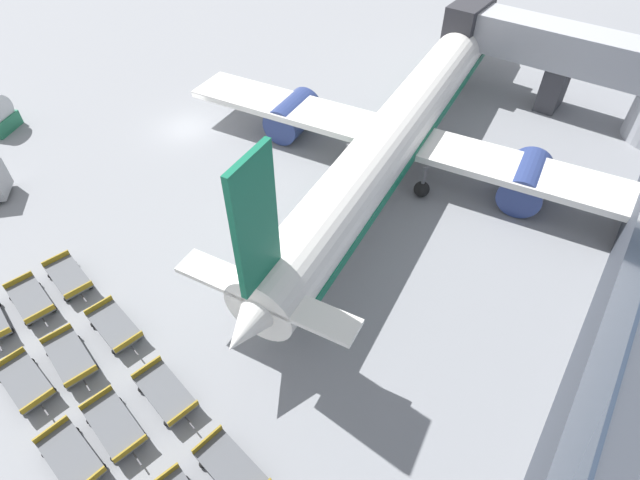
{
  "coord_description": "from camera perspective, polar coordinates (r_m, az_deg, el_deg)",
  "views": [
    {
      "loc": [
        27.52,
        -21.77,
        20.91
      ],
      "look_at": [
        16.72,
        -6.11,
        2.18
      ],
      "focal_mm": 28.0,
      "sensor_mm": 36.0,
      "label": 1
    }
  ],
  "objects": [
    {
      "name": "ground_plane",
      "position": [
        40.84,
        -14.94,
        12.22
      ],
      "size": [
        500.0,
        500.0,
        0.0
      ],
      "primitive_type": "plane",
      "color": "gray"
    },
    {
      "name": "baggage_dolly_row_near_col_c",
      "position": [
        24.2,
        -26.56,
        -21.37
      ],
      "size": [
        3.92,
        1.94,
        0.92
      ],
      "color": "#515459",
      "rests_on": "ground_plane"
    },
    {
      "name": "baggage_dolly_row_mid_b_col_c",
      "position": [
        24.22,
        -17.23,
        -16.33
      ],
      "size": [
        3.92,
        2.1,
        0.92
      ],
      "color": "#515459",
      "rests_on": "ground_plane"
    },
    {
      "name": "baggage_dolly_row_mid_b_col_d",
      "position": [
        22.13,
        -10.04,
        -24.34
      ],
      "size": [
        3.92,
        1.98,
        0.92
      ],
      "color": "#515459",
      "rests_on": "ground_plane"
    },
    {
      "name": "baggage_dolly_row_near_col_b",
      "position": [
        27.01,
        -30.65,
        -13.81
      ],
      "size": [
        3.92,
        1.96,
        0.92
      ],
      "color": "#515459",
      "rests_on": "ground_plane"
    },
    {
      "name": "baggage_dolly_row_mid_b_col_b",
      "position": [
        27.12,
        -22.41,
        -9.1
      ],
      "size": [
        3.92,
        2.07,
        0.92
      ],
      "color": "#515459",
      "rests_on": "ground_plane"
    },
    {
      "name": "baggage_dolly_row_mid_a_col_b",
      "position": [
        26.86,
        -26.66,
        -11.9
      ],
      "size": [
        3.92,
        2.23,
        0.92
      ],
      "color": "#515459",
      "rests_on": "ground_plane"
    },
    {
      "name": "baggage_dolly_row_mid_a_col_a",
      "position": [
        30.17,
        -30.16,
        -5.94
      ],
      "size": [
        3.92,
        2.15,
        0.92
      ],
      "color": "#515459",
      "rests_on": "ground_plane"
    },
    {
      "name": "jet_bridge",
      "position": [
        44.41,
        29.11,
        16.86
      ],
      "size": [
        19.76,
        5.15,
        6.61
      ],
      "color": "#A8AAB2",
      "rests_on": "ground_plane"
    },
    {
      "name": "baggage_dolly_row_mid_a_col_c",
      "position": [
        24.18,
        -22.45,
        -18.98
      ],
      "size": [
        3.92,
        2.11,
        0.92
      ],
      "color": "#515459",
      "rests_on": "ground_plane"
    },
    {
      "name": "airplane",
      "position": [
        34.98,
        9.66,
        12.99
      ],
      "size": [
        32.23,
        41.36,
        11.13
      ],
      "color": "white",
      "rests_on": "ground_plane"
    },
    {
      "name": "baggage_dolly_row_mid_b_col_a",
      "position": [
        30.39,
        -26.79,
        -3.81
      ],
      "size": [
        3.92,
        2.17,
        0.92
      ],
      "color": "#515459",
      "rests_on": "ground_plane"
    }
  ]
}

